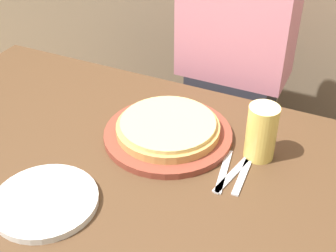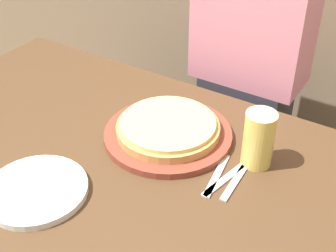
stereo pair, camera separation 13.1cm
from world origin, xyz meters
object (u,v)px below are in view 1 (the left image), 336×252
Objects in this scene: beer_glass at (262,130)px; dinner_knife at (233,174)px; pizza_on_board at (168,130)px; dinner_plate at (45,201)px; diner_person at (231,91)px; spoon at (242,177)px; fork at (224,171)px.

dinner_knife is at bearing -109.69° from beer_glass.
pizza_on_board is 0.40m from dinner_plate.
dinner_knife is (0.22, -0.07, -0.02)m from pizza_on_board.
pizza_on_board is 2.11× the size of dinner_knife.
diner_person is at bearing 108.32° from dinner_knife.
beer_glass is at bearing 83.33° from spoon.
pizza_on_board is 0.26m from spoon.
pizza_on_board is 2.34× the size of beer_glass.
pizza_on_board is 0.23m from dinner_knife.
spoon is at bearing -96.67° from beer_glass.
dinner_knife is 0.13× the size of diner_person.
fork is (0.35, 0.29, -0.01)m from dinner_plate.
beer_glass reaches higher than dinner_plate.
fork is (0.19, -0.07, -0.02)m from pizza_on_board.
dinner_knife is (0.03, 0.00, 0.00)m from fork.
beer_glass is at bearing 59.09° from fork.
diner_person is (-0.22, 0.45, -0.18)m from beer_glass.
beer_glass is 0.53m from diner_person.
dinner_plate reaches higher than dinner_knife.
dinner_knife is 0.59m from diner_person.
diner_person is (-0.21, 0.55, -0.10)m from spoon.
pizza_on_board is at bearing 67.30° from dinner_plate.
beer_glass reaches higher than fork.
dinner_plate is at bearing -141.99° from dinner_knife.
pizza_on_board is 2.10× the size of fork.
pizza_on_board is at bearing 163.14° from spoon.
diner_person is at bearing 77.22° from dinner_plate.
beer_glass is 0.57m from dinner_plate.
beer_glass is 0.14m from dinner_knife.
dinner_plate is 1.72× the size of spoon.
diner_person is at bearing 85.46° from pizza_on_board.
dinner_knife and spoon have the same top height.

